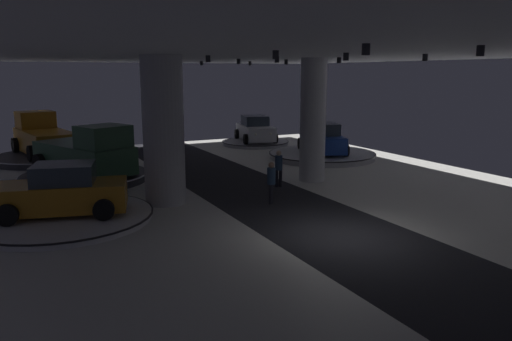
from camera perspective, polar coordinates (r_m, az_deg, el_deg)
name	(u,v)px	position (r m, az deg, el deg)	size (l,w,h in m)	color
ground	(345,237)	(15.31, 10.22, -7.58)	(24.00, 44.00, 0.06)	silver
ceiling_with_spotlights	(352,48)	(14.51, 11.01, 13.73)	(24.00, 44.00, 0.39)	silver
column_right	(313,120)	(22.36, 6.60, 5.77)	(1.16, 1.16, 5.50)	silver
column_left	(163,131)	(18.62, -10.65, 4.54)	(1.52, 1.52, 5.50)	#ADADB2
display_platform_far_right	(322,155)	(28.63, 7.63, 1.79)	(6.10, 6.10, 0.34)	#B7B7BC
display_car_far_right	(322,139)	(28.46, 7.69, 3.59)	(3.34, 4.57, 1.71)	navy
display_platform_mid_left	(63,217)	(17.74, -21.46, -5.04)	(5.96, 5.96, 0.23)	silver
display_car_mid_left	(62,192)	(17.52, -21.57, -2.31)	(4.52, 3.05, 1.71)	#B77519
display_platform_deep_right	(255,143)	(33.67, -0.07, 3.25)	(4.53, 4.53, 0.26)	#B7B7BC
display_car_deep_right	(255,130)	(33.59, -0.09, 4.74)	(2.96, 4.50, 1.71)	silver
display_platform_deep_left	(46,157)	(29.89, -23.08, 1.40)	(5.68, 5.68, 0.36)	#333338
pickup_truck_deep_left	(43,137)	(30.05, -23.40, 3.54)	(3.40, 5.59, 2.30)	#B77519
display_platform_far_left	(85,177)	(23.76, -19.16, -0.69)	(5.68, 5.68, 0.36)	#333338
pickup_truck_far_left	(87,154)	(23.29, -18.93, 1.84)	(4.18, 5.70, 2.30)	#2D5638
visitor_walking_near	(271,180)	(18.50, 1.77, -1.11)	(0.32, 0.32, 1.59)	black
visitor_walking_far	(279,166)	(21.19, 2.64, 0.49)	(0.32, 0.32, 1.59)	black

